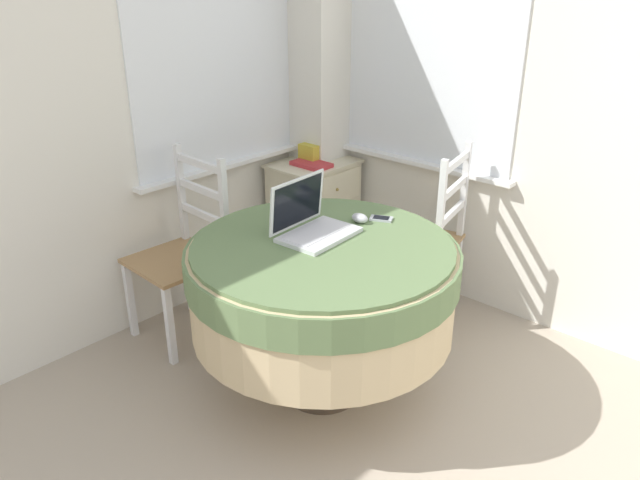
% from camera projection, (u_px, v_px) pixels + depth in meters
% --- Properties ---
extents(corner_room_shell, '(4.57, 4.91, 2.55)m').
position_uv_depth(corner_room_shell, '(358.00, 106.00, 2.66)').
color(corner_room_shell, white).
rests_on(corner_room_shell, ground_plane).
extents(round_dining_table, '(1.17, 1.17, 0.75)m').
position_uv_depth(round_dining_table, '(322.00, 281.00, 2.70)').
color(round_dining_table, '#4C3D2D').
rests_on(round_dining_table, ground_plane).
extents(laptop, '(0.35, 0.27, 0.24)m').
position_uv_depth(laptop, '(311.00, 223.00, 2.70)').
color(laptop, silver).
rests_on(laptop, round_dining_table).
extents(computer_mouse, '(0.05, 0.08, 0.04)m').
position_uv_depth(computer_mouse, '(360.00, 218.00, 2.83)').
color(computer_mouse, silver).
rests_on(computer_mouse, round_dining_table).
extents(cell_phone, '(0.10, 0.12, 0.01)m').
position_uv_depth(cell_phone, '(381.00, 219.00, 2.87)').
color(cell_phone, '#B2B7BC').
rests_on(cell_phone, round_dining_table).
extents(dining_chair_near_back_window, '(0.44, 0.44, 0.98)m').
position_uv_depth(dining_chair_near_back_window, '(184.00, 254.00, 3.22)').
color(dining_chair_near_back_window, '#A87F51').
rests_on(dining_chair_near_back_window, ground_plane).
extents(dining_chair_near_right_window, '(0.51, 0.51, 0.98)m').
position_uv_depth(dining_chair_near_right_window, '(425.00, 240.00, 3.38)').
color(dining_chair_near_right_window, '#A87F51').
rests_on(dining_chair_near_right_window, ground_plane).
extents(corner_cabinet, '(0.52, 0.40, 0.71)m').
position_uv_depth(corner_cabinet, '(314.00, 215.00, 4.01)').
color(corner_cabinet, beige).
rests_on(corner_cabinet, ground_plane).
extents(storage_box, '(0.14, 0.13, 0.11)m').
position_uv_depth(storage_box, '(313.00, 152.00, 3.87)').
color(storage_box, gold).
rests_on(storage_box, corner_cabinet).
extents(book_on_cabinet, '(0.15, 0.24, 0.02)m').
position_uv_depth(book_on_cabinet, '(311.00, 164.00, 3.79)').
color(book_on_cabinet, '#BC3338').
rests_on(book_on_cabinet, corner_cabinet).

